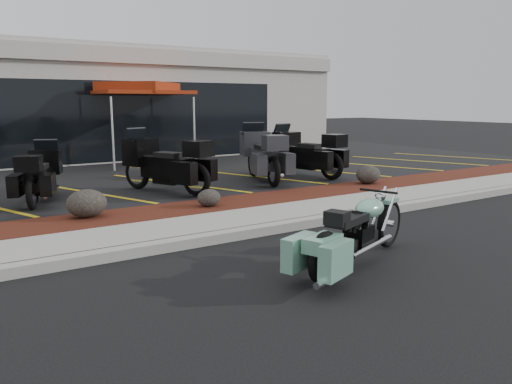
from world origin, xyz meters
TOP-DOWN VIEW (x-y plane):
  - ground at (0.00, 0.00)m, footprint 90.00×90.00m
  - curb at (0.00, 0.90)m, footprint 24.00×0.25m
  - sidewalk at (0.00, 1.60)m, footprint 24.00×1.20m
  - mulch_bed at (0.00, 2.80)m, footprint 24.00×1.20m
  - upper_lot at (0.00, 8.20)m, footprint 26.00×9.60m
  - dealership_building at (0.00, 14.47)m, footprint 18.00×8.16m
  - boulder_left at (-2.81, 2.99)m, footprint 0.69×0.57m
  - boulder_mid at (-0.61, 2.67)m, footprint 0.46×0.39m
  - boulder_right at (3.92, 2.98)m, footprint 0.63×0.52m
  - hero_cruiser at (0.60, -0.74)m, footprint 2.76×1.55m
  - touring_black_front at (-2.94, 5.60)m, footprint 1.49×2.22m
  - touring_black_mid at (-1.07, 5.33)m, footprint 1.83×2.58m
  - touring_grey at (2.22, 5.55)m, footprint 1.65×2.67m
  - touring_black_rear at (3.25, 5.64)m, footprint 1.34×2.52m
  - traffic_cone at (-0.55, 7.12)m, footprint 0.33×0.33m
  - popup_canopy at (0.71, 9.98)m, footprint 2.92×2.92m

SIDE VIEW (x-z plane):
  - ground at x=0.00m, z-range 0.00..0.00m
  - curb at x=0.00m, z-range 0.00..0.15m
  - sidewalk at x=0.00m, z-range 0.00..0.15m
  - upper_lot at x=0.00m, z-range 0.00..0.15m
  - mulch_bed at x=0.00m, z-range 0.00..0.16m
  - boulder_mid at x=-0.61m, z-range 0.16..0.49m
  - traffic_cone at x=-0.55m, z-range 0.15..0.58m
  - boulder_right at x=3.92m, z-range 0.16..0.61m
  - boulder_left at x=-2.81m, z-range 0.16..0.65m
  - hero_cruiser at x=0.60m, z-range 0.00..0.95m
  - touring_black_front at x=-2.94m, z-range 0.15..1.36m
  - touring_black_rear at x=3.25m, z-range 0.15..1.54m
  - touring_black_mid at x=-1.07m, z-range 0.15..1.56m
  - touring_grey at x=2.22m, z-range 0.15..1.60m
  - dealership_building at x=0.00m, z-range 0.01..4.01m
  - popup_canopy at x=0.71m, z-range 1.20..3.79m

